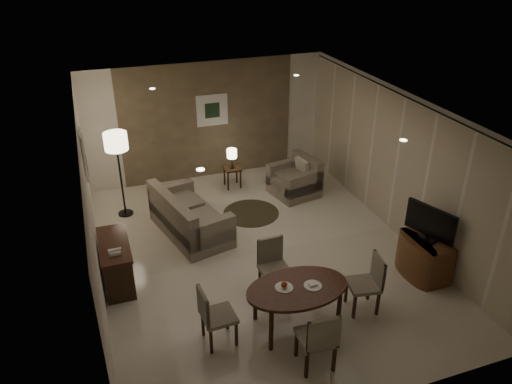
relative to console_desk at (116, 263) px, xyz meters
name	(u,v)px	position (x,y,z in m)	size (l,w,h in m)	color
room_shell	(252,177)	(2.49, 0.40, 0.98)	(5.50, 7.00, 2.70)	beige
taupe_accent	(208,121)	(2.49, 3.48, 0.98)	(3.96, 0.03, 2.70)	#766849
curtain_wall	(396,166)	(5.17, 0.00, 0.95)	(0.08, 6.70, 2.58)	#BCAE93
curtain_rod	(406,97)	(5.17, 0.00, 2.27)	(0.03, 0.03, 6.80)	black
art_back_frame	(212,110)	(2.59, 3.46, 1.23)	(0.72, 0.03, 0.72)	silver
art_back_canvas	(212,110)	(2.59, 3.44, 1.23)	(0.34, 0.01, 0.34)	#1B311C
art_left_frame	(84,154)	(-0.23, 1.20, 1.48)	(0.03, 0.60, 0.80)	silver
art_left_canvas	(85,154)	(-0.21, 1.20, 1.48)	(0.01, 0.46, 0.64)	gray
downlight_nl	(201,170)	(1.09, -1.80, 2.31)	(0.10, 0.10, 0.01)	white
downlight_nr	(403,140)	(3.89, -1.80, 2.31)	(0.10, 0.10, 0.01)	white
downlight_fl	(152,89)	(1.09, 1.80, 2.31)	(0.10, 0.10, 0.01)	white
downlight_fr	(296,75)	(3.89, 1.80, 2.31)	(0.10, 0.10, 0.01)	white
console_desk	(116,263)	(0.00, 0.00, 0.00)	(0.48, 1.20, 0.75)	#4F2A19
telephone	(115,251)	(0.00, -0.30, 0.43)	(0.20, 0.14, 0.09)	white
tv_cabinet	(425,257)	(4.89, -1.50, -0.03)	(0.48, 0.90, 0.70)	brown
flat_tv	(430,223)	(4.87, -1.50, 0.65)	(0.06, 0.88, 0.60)	black
dining_table	(296,307)	(2.36, -1.93, -0.02)	(1.50, 0.94, 0.70)	#4F2A19
chair_near	(316,336)	(2.30, -2.70, 0.11)	(0.47, 0.47, 0.96)	gray
chair_far	(275,269)	(2.34, -1.14, 0.09)	(0.45, 0.45, 0.93)	gray
chair_left	(219,315)	(1.22, -1.86, 0.09)	(0.45, 0.45, 0.92)	gray
chair_right	(363,284)	(3.46, -1.92, 0.09)	(0.45, 0.45, 0.92)	gray
plate_a	(284,287)	(2.18, -1.88, 0.34)	(0.26, 0.26, 0.02)	white
plate_b	(313,286)	(2.58, -1.98, 0.34)	(0.26, 0.26, 0.02)	white
fruit_apple	(284,284)	(2.18, -1.88, 0.39)	(0.09, 0.09, 0.09)	#A63F13
napkin	(313,284)	(2.58, -1.98, 0.36)	(0.12, 0.08, 0.03)	white
round_rug	(251,213)	(2.81, 1.41, -0.37)	(1.15, 1.15, 0.01)	#413A24
sofa	(190,213)	(1.48, 1.09, 0.06)	(0.93, 1.85, 0.87)	gray
armchair	(294,177)	(3.98, 1.90, 0.04)	(0.93, 0.88, 0.83)	gray
side_table	(232,177)	(2.81, 2.71, -0.14)	(0.37, 0.37, 0.47)	#311E10
table_lamp	(232,158)	(2.81, 2.71, 0.34)	(0.22, 0.22, 0.50)	#FFEAC1
floor_lamp	(120,175)	(0.36, 2.24, 0.52)	(0.45, 0.45, 1.78)	#FFE5B7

